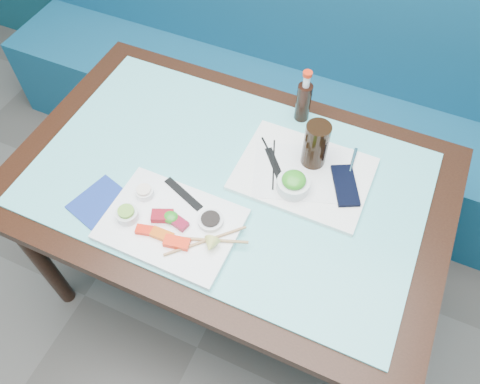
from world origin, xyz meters
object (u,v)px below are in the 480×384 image
at_px(dining_table, 228,194).
at_px(sashimi_plate, 171,224).
at_px(serving_tray, 303,174).
at_px(seaweed_bowl, 293,185).
at_px(booth_bench, 303,98).
at_px(cola_bottle_body, 303,102).
at_px(cola_glass, 316,145).
at_px(blue_napkin, 103,205).

bearing_deg(dining_table, sashimi_plate, -108.07).
height_order(serving_tray, seaweed_bowl, seaweed_bowl).
distance_m(booth_bench, cola_bottle_body, 0.68).
bearing_deg(dining_table, cola_glass, 35.55).
distance_m(dining_table, cola_glass, 0.34).
distance_m(booth_bench, blue_napkin, 1.20).
xyz_separation_m(dining_table, serving_tray, (0.22, 0.11, 0.10)).
xyz_separation_m(dining_table, blue_napkin, (-0.30, -0.25, 0.09)).
height_order(serving_tray, cola_bottle_body, cola_bottle_body).
distance_m(booth_bench, seaweed_bowl, 0.93).
bearing_deg(booth_bench, seaweed_bowl, -75.66).
height_order(booth_bench, sashimi_plate, booth_bench).
height_order(dining_table, serving_tray, serving_tray).
height_order(cola_glass, blue_napkin, cola_glass).
bearing_deg(blue_napkin, seaweed_bowl, 29.00).
xyz_separation_m(serving_tray, seaweed_bowl, (-0.01, -0.07, 0.03)).
distance_m(sashimi_plate, cola_glass, 0.50).
bearing_deg(booth_bench, dining_table, -90.00).
xyz_separation_m(sashimi_plate, blue_napkin, (-0.23, -0.02, -0.01)).
bearing_deg(dining_table, cola_bottle_body, 70.25).
bearing_deg(sashimi_plate, cola_bottle_body, 71.37).
height_order(dining_table, seaweed_bowl, seaweed_bowl).
bearing_deg(cola_glass, blue_napkin, -142.10).
bearing_deg(seaweed_bowl, cola_bottle_body, 104.80).
bearing_deg(sashimi_plate, seaweed_bowl, 43.42).
bearing_deg(booth_bench, cola_bottle_body, -75.95).
relative_size(sashimi_plate, seaweed_bowl, 3.86).
relative_size(booth_bench, serving_tray, 7.24).
distance_m(dining_table, cola_bottle_body, 0.40).
bearing_deg(cola_bottle_body, seaweed_bowl, -75.20).
height_order(seaweed_bowl, cola_glass, cola_glass).
height_order(booth_bench, serving_tray, booth_bench).
distance_m(booth_bench, serving_tray, 0.86).
xyz_separation_m(serving_tray, cola_glass, (0.01, 0.05, 0.09)).
bearing_deg(cola_bottle_body, dining_table, -109.75).
distance_m(dining_table, sashimi_plate, 0.26).
relative_size(booth_bench, cola_glass, 18.71).
xyz_separation_m(serving_tray, blue_napkin, (-0.52, -0.36, -0.00)).
xyz_separation_m(booth_bench, sashimi_plate, (-0.08, -1.07, 0.39)).
bearing_deg(serving_tray, cola_glass, 79.96).
xyz_separation_m(booth_bench, cola_bottle_body, (0.12, -0.49, 0.46)).
bearing_deg(blue_napkin, serving_tray, 34.52).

